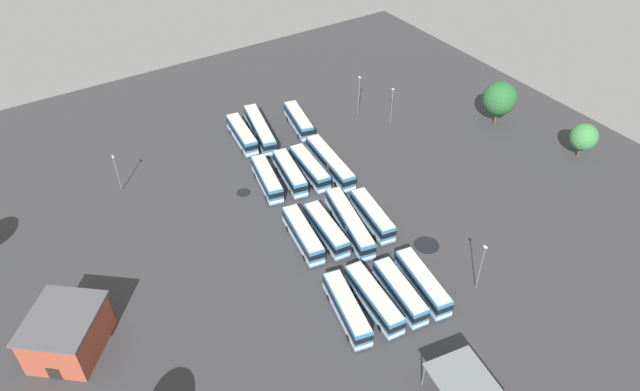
# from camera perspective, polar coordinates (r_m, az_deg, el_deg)

# --- Properties ---
(ground_plane) EXTENTS (127.98, 127.98, 0.00)m
(ground_plane) POSITION_cam_1_polar(r_m,az_deg,el_deg) (100.53, -0.22, -0.92)
(ground_plane) COLOR #333335
(bus_row0_slot0) EXTENTS (12.21, 4.59, 3.51)m
(bus_row0_slot0) POSITION_cam_1_polar(r_m,az_deg,el_deg) (86.19, 10.03, -8.43)
(bus_row0_slot0) COLOR teal
(bus_row0_slot0) RESTS_ON ground_plane
(bus_row0_slot1) EXTENTS (11.62, 4.19, 3.51)m
(bus_row0_slot1) POSITION_cam_1_polar(r_m,az_deg,el_deg) (84.48, 7.86, -9.37)
(bus_row0_slot1) COLOR teal
(bus_row0_slot1) RESTS_ON ground_plane
(bus_row0_slot2) EXTENTS (12.62, 3.91, 3.51)m
(bus_row0_slot2) POSITION_cam_1_polar(r_m,az_deg,el_deg) (83.20, 5.28, -10.08)
(bus_row0_slot2) COLOR teal
(bus_row0_slot2) RESTS_ON ground_plane
(bus_row0_slot3) EXTENTS (12.41, 5.18, 3.51)m
(bus_row0_slot3) POSITION_cam_1_polar(r_m,az_deg,el_deg) (81.80, 2.65, -11.04)
(bus_row0_slot3) COLOR teal
(bus_row0_slot3) RESTS_ON ground_plane
(bus_row1_slot0) EXTENTS (11.72, 4.43, 3.51)m
(bus_row1_slot0) POSITION_cam_1_polar(r_m,az_deg,el_deg) (95.93, 5.16, -1.97)
(bus_row1_slot0) COLOR teal
(bus_row1_slot0) RESTS_ON ground_plane
(bus_row1_slot1) EXTENTS (15.59, 5.95, 3.51)m
(bus_row1_slot1) POSITION_cam_1_polar(r_m,az_deg,el_deg) (94.30, 2.92, -2.70)
(bus_row1_slot1) COLOR teal
(bus_row1_slot1) RESTS_ON ground_plane
(bus_row1_slot2) EXTENTS (11.69, 3.89, 3.51)m
(bus_row1_slot2) POSITION_cam_1_polar(r_m,az_deg,el_deg) (92.98, 0.62, -3.37)
(bus_row1_slot2) COLOR teal
(bus_row1_slot2) RESTS_ON ground_plane
(bus_row1_slot3) EXTENTS (12.12, 4.52, 3.51)m
(bus_row1_slot3) POSITION_cam_1_polar(r_m,az_deg,el_deg) (92.13, -1.69, -3.87)
(bus_row1_slot3) COLOR teal
(bus_row1_slot3) RESTS_ON ground_plane
(bus_row2_slot0) EXTENTS (15.59, 4.36, 3.51)m
(bus_row2_slot0) POSITION_cam_1_polar(r_m,az_deg,el_deg) (107.25, 0.99, 3.24)
(bus_row2_slot0) COLOR teal
(bus_row2_slot0) RESTS_ON ground_plane
(bus_row2_slot1) EXTENTS (12.25, 3.84, 3.51)m
(bus_row2_slot1) POSITION_cam_1_polar(r_m,az_deg,el_deg) (105.93, -1.02, 2.72)
(bus_row2_slot1) COLOR teal
(bus_row2_slot1) RESTS_ON ground_plane
(bus_row2_slot2) EXTENTS (11.87, 4.70, 3.51)m
(bus_row2_slot2) POSITION_cam_1_polar(r_m,az_deg,el_deg) (104.80, -2.97, 2.21)
(bus_row2_slot2) COLOR teal
(bus_row2_slot2) RESTS_ON ground_plane
(bus_row2_slot3) EXTENTS (11.63, 4.86, 3.51)m
(bus_row2_slot3) POSITION_cam_1_polar(r_m,az_deg,el_deg) (103.67, -5.23, 1.62)
(bus_row2_slot3) COLOR teal
(bus_row2_slot3) RESTS_ON ground_plane
(bus_row3_slot0) EXTENTS (11.77, 4.98, 3.51)m
(bus_row3_slot0) POSITION_cam_1_polar(r_m,az_deg,el_deg) (119.52, -2.11, 7.34)
(bus_row3_slot0) COLOR teal
(bus_row3_slot0) RESTS_ON ground_plane
(bus_row3_slot2) EXTENTS (15.59, 5.95, 3.51)m
(bus_row3_slot2) POSITION_cam_1_polar(r_m,az_deg,el_deg) (117.25, -5.93, 6.46)
(bus_row3_slot2) COLOR teal
(bus_row3_slot2) RESTS_ON ground_plane
(bus_row3_slot3) EXTENTS (12.18, 4.25, 3.51)m
(bus_row3_slot3) POSITION_cam_1_polar(r_m,az_deg,el_deg) (116.15, -7.68, 5.96)
(bus_row3_slot3) COLOR teal
(bus_row3_slot3) RESTS_ON ground_plane
(depot_building) EXTENTS (13.29, 13.11, 6.37)m
(depot_building) POSITION_cam_1_polar(r_m,az_deg,el_deg) (84.15, -23.61, -12.25)
(depot_building) COLOR #99422D
(depot_building) RESTS_ON ground_plane
(maintenance_shelter) EXTENTS (10.48, 8.18, 4.26)m
(maintenance_shelter) POSITION_cam_1_polar(r_m,az_deg,el_deg) (73.97, 14.32, -17.70)
(maintenance_shelter) COLOR slate
(maintenance_shelter) RESTS_ON ground_plane
(lamp_post_near_entrance) EXTENTS (0.56, 0.28, 7.46)m
(lamp_post_near_entrance) POSITION_cam_1_polar(r_m,az_deg,el_deg) (107.13, -19.32, 2.20)
(lamp_post_near_entrance) COLOR slate
(lamp_post_near_entrance) RESTS_ON ground_plane
(lamp_post_by_building) EXTENTS (0.56, 0.28, 8.69)m
(lamp_post_by_building) POSITION_cam_1_polar(r_m,az_deg,el_deg) (123.37, 3.83, 9.93)
(lamp_post_by_building) COLOR slate
(lamp_post_by_building) RESTS_ON ground_plane
(lamp_post_mid_lot) EXTENTS (0.56, 0.28, 8.44)m
(lamp_post_mid_lot) POSITION_cam_1_polar(r_m,az_deg,el_deg) (86.46, 15.52, -6.67)
(lamp_post_mid_lot) COLOR slate
(lamp_post_mid_lot) RESTS_ON ground_plane
(lamp_post_far_corner) EXTENTS (0.56, 0.28, 8.03)m
(lamp_post_far_corner) POSITION_cam_1_polar(r_m,az_deg,el_deg) (120.83, 7.05, 8.86)
(lamp_post_far_corner) COLOR slate
(lamp_post_far_corner) RESTS_ON ground_plane
(tree_northwest) EXTENTS (5.20, 5.20, 7.09)m
(tree_northwest) POSITION_cam_1_polar(r_m,az_deg,el_deg) (120.32, 24.49, 5.26)
(tree_northwest) COLOR brown
(tree_northwest) RESTS_ON ground_plane
(tree_south_edge) EXTENTS (6.92, 6.92, 9.51)m
(tree_south_edge) POSITION_cam_1_polar(r_m,az_deg,el_deg) (124.34, 17.24, 9.11)
(tree_south_edge) COLOR brown
(tree_south_edge) RESTS_ON ground_plane
(puddle_front_lane) EXTENTS (4.12, 4.12, 0.01)m
(puddle_front_lane) POSITION_cam_1_polar(r_m,az_deg,el_deg) (94.61, 10.41, -4.80)
(puddle_front_lane) COLOR black
(puddle_front_lane) RESTS_ON ground_plane
(puddle_between_rows) EXTENTS (2.50, 2.50, 0.01)m
(puddle_between_rows) POSITION_cam_1_polar(r_m,az_deg,el_deg) (104.07, -7.53, 0.29)
(puddle_between_rows) COLOR black
(puddle_between_rows) RESTS_ON ground_plane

